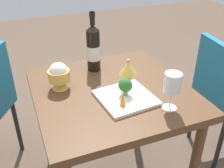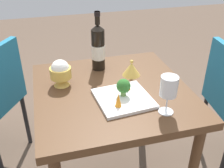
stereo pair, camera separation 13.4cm
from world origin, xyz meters
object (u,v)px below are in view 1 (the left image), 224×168
wine_bottle (93,48)px  rice_bowl (59,75)px  carrot_garnish_right (123,99)px  carrot_garnish_left (128,83)px  broccoli_floret (125,86)px  serving_plate (126,98)px  chair_near_window (223,89)px  wine_glass (172,84)px  rice_bowl_lid (128,68)px

wine_bottle → rice_bowl: (0.13, -0.23, -0.06)m
carrot_garnish_right → carrot_garnish_left: bearing=146.8°
broccoli_floret → carrot_garnish_left: (-0.05, 0.04, -0.02)m
wine_bottle → rice_bowl: 0.27m
broccoli_floret → carrot_garnish_right: 0.10m
carrot_garnish_left → rice_bowl: bearing=-116.6°
serving_plate → chair_near_window: bearing=100.1°
wine_glass → rice_bowl: bearing=-130.5°
chair_near_window → rice_bowl: 1.07m
wine_bottle → wine_glass: 0.53m
carrot_garnish_right → broccoli_floret: bearing=149.1°
rice_bowl_lid → broccoli_floret: broccoli_floret is taller
serving_plate → carrot_garnish_right: 0.09m
chair_near_window → rice_bowl: size_ratio=6.00×
chair_near_window → broccoli_floret: size_ratio=9.91×
chair_near_window → carrot_garnish_right: (0.20, -0.80, 0.24)m
broccoli_floret → rice_bowl_lid: bearing=152.1°
wine_glass → serving_plate: (-0.14, -0.15, -0.12)m
wine_bottle → rice_bowl: wine_bottle is taller
carrot_garnish_left → carrot_garnish_right: 0.16m
carrot_garnish_left → serving_plate: bearing=-31.6°
rice_bowl → carrot_garnish_right: size_ratio=2.12×
rice_bowl → serving_plate: bearing=50.8°
chair_near_window → serving_plate: bearing=-73.2°
broccoli_floret → carrot_garnish_right: broccoli_floret is taller
wine_glass → serving_plate: size_ratio=0.66×
wine_glass → carrot_garnish_left: 0.25m
wine_bottle → rice_bowl_lid: 0.22m
wine_glass → rice_bowl_lid: bearing=-174.2°
wine_glass → serving_plate: wine_glass is taller
rice_bowl_lid → serving_plate: (0.23, -0.12, -0.03)m
rice_bowl_lid → carrot_garnish_left: (0.16, -0.08, 0.01)m
rice_bowl_lid → carrot_garnish_right: (0.29, -0.16, 0.01)m
serving_plate → broccoli_floret: bearing=166.8°
wine_bottle → rice_bowl: bearing=-59.5°
carrot_garnish_right → wine_bottle: bearing=179.5°
rice_bowl → serving_plate: rice_bowl is taller
rice_bowl → broccoli_floret: 0.34m
wine_bottle → serving_plate: (0.35, 0.04, -0.12)m
broccoli_floret → rice_bowl: bearing=-126.7°
broccoli_floret → wine_bottle: bearing=-172.3°
wine_glass → carrot_garnish_right: size_ratio=2.68×
serving_plate → broccoli_floret: size_ratio=3.17×
rice_bowl → carrot_garnish_left: (0.16, 0.31, -0.03)m
broccoli_floret → carrot_garnish_left: 0.06m
rice_bowl_lid → carrot_garnish_right: 0.34m
chair_near_window → wine_glass: size_ratio=4.75×
chair_near_window → wine_glass: wine_glass is taller
wine_glass → chair_near_window: bearing=114.6°
wine_glass → carrot_garnish_left: wine_glass is taller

